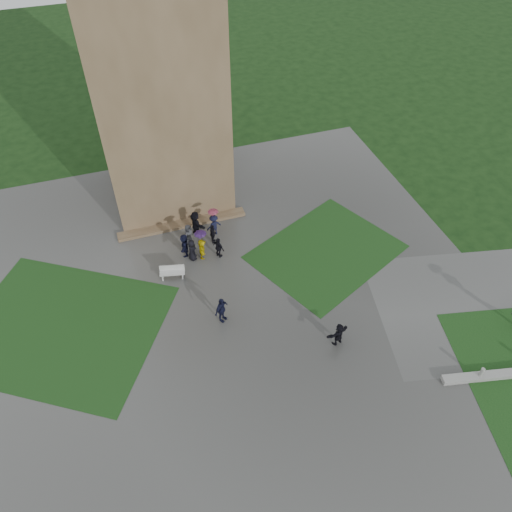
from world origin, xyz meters
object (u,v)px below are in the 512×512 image
object	(u,v)px
tower	(153,76)
pedestrian_mid	(222,310)
pedestrian_near	(339,334)
bench	(172,272)

from	to	relation	value
tower	pedestrian_mid	world-z (taller)	tower
tower	pedestrian_near	world-z (taller)	tower
tower	pedestrian_near	size ratio (longest dim) A/B	11.63
bench	pedestrian_mid	size ratio (longest dim) A/B	0.90
tower	pedestrian_near	distance (m)	19.74
pedestrian_near	bench	bearing A→B (deg)	-59.95
tower	bench	world-z (taller)	tower
bench	pedestrian_mid	world-z (taller)	pedestrian_mid
tower	bench	xyz separation A→B (m)	(-1.63, -9.07, -8.51)
pedestrian_mid	tower	bearing A→B (deg)	55.64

